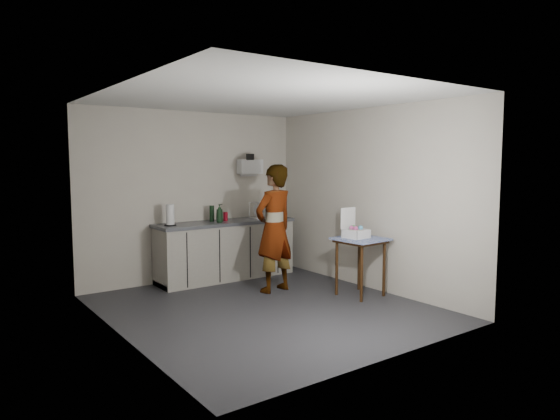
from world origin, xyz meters
TOP-DOWN VIEW (x-y plane):
  - ground at (0.00, 0.00)m, footprint 4.00×4.00m
  - wall_back at (0.00, 1.99)m, footprint 3.60×0.02m
  - wall_right at (1.79, 0.00)m, footprint 0.02×4.00m
  - wall_left at (-1.79, 0.00)m, footprint 0.02×4.00m
  - ceiling at (0.00, 0.00)m, footprint 3.60×4.00m
  - kitchen_counter at (0.40, 1.70)m, footprint 2.24×0.62m
  - wall_shelf at (1.00, 1.92)m, footprint 0.42×0.18m
  - side_table at (1.39, -0.26)m, footprint 0.65×0.65m
  - standing_man at (0.57, 0.62)m, footprint 0.72×0.54m
  - soap_bottle at (0.24, 1.59)m, footprint 0.14×0.14m
  - soda_can at (0.42, 1.73)m, footprint 0.07×0.07m
  - dark_bottle at (0.20, 1.78)m, footprint 0.07×0.07m
  - paper_towel at (-0.52, 1.69)m, footprint 0.17×0.17m
  - dish_rack at (1.07, 1.69)m, footprint 0.38×0.28m
  - bakery_box at (1.34, -0.19)m, footprint 0.31×0.32m

SIDE VIEW (x-z plane):
  - ground at x=0.00m, z-range 0.00..0.00m
  - kitchen_counter at x=0.40m, z-range -0.03..0.88m
  - side_table at x=1.39m, z-range 0.30..1.09m
  - bakery_box at x=1.34m, z-range 0.69..1.09m
  - standing_man at x=0.57m, z-range 0.00..1.80m
  - dish_rack at x=1.07m, z-range 0.84..1.10m
  - soda_can at x=0.42m, z-range 0.91..1.04m
  - dark_bottle at x=0.20m, z-range 0.91..1.16m
  - soap_bottle at x=0.24m, z-range 0.91..1.19m
  - paper_towel at x=-0.52m, z-range 0.90..1.21m
  - wall_back at x=0.00m, z-range 0.00..2.60m
  - wall_right at x=1.79m, z-range 0.00..2.60m
  - wall_left at x=-1.79m, z-range 0.00..2.60m
  - wall_shelf at x=1.00m, z-range 1.56..1.93m
  - ceiling at x=0.00m, z-range 2.59..2.60m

